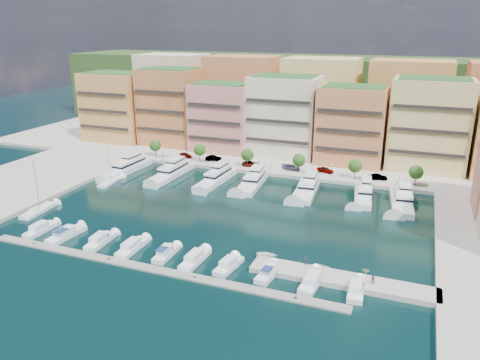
# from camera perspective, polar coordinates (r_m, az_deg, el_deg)

# --- Properties ---
(ground) EXTENTS (400.00, 400.00, 0.00)m
(ground) POSITION_cam_1_polar(r_m,az_deg,el_deg) (110.31, -1.31, -4.00)
(ground) COLOR black
(ground) RESTS_ON ground
(north_quay) EXTENTS (220.00, 64.00, 2.00)m
(north_quay) POSITION_cam_1_polar(r_m,az_deg,el_deg) (166.35, 6.93, 3.64)
(north_quay) COLOR #9E998E
(north_quay) RESTS_ON ground
(west_quay) EXTENTS (34.00, 76.00, 2.00)m
(west_quay) POSITION_cam_1_polar(r_m,az_deg,el_deg) (139.49, -26.94, -1.20)
(west_quay) COLOR #9E998E
(west_quay) RESTS_ON ground
(hillside) EXTENTS (240.00, 40.00, 58.00)m
(hillside) POSITION_cam_1_polar(r_m,az_deg,el_deg) (212.03, 10.25, 6.68)
(hillside) COLOR #273E19
(hillside) RESTS_ON ground
(south_pontoon) EXTENTS (72.00, 2.20, 0.35)m
(south_pontoon) POSITION_cam_1_polar(r_m,az_deg,el_deg) (87.58, -10.87, -10.65)
(south_pontoon) COLOR gray
(south_pontoon) RESTS_ON ground
(finger_pier) EXTENTS (32.00, 5.00, 2.00)m
(finger_pier) POSITION_cam_1_polar(r_m,az_deg,el_deg) (83.96, 12.26, -12.11)
(finger_pier) COLOR #9E998E
(finger_pier) RESTS_ON ground
(apartment_0) EXTENTS (22.00, 16.50, 24.80)m
(apartment_0) POSITION_cam_1_polar(r_m,az_deg,el_deg) (180.80, -14.86, 8.66)
(apartment_0) COLOR tan
(apartment_0) RESTS_ON north_quay
(apartment_1) EXTENTS (20.00, 16.50, 26.80)m
(apartment_1) POSITION_cam_1_polar(r_m,az_deg,el_deg) (170.46, -8.40, 8.85)
(apartment_1) COLOR #C57241
(apartment_1) RESTS_ON north_quay
(apartment_2) EXTENTS (20.00, 15.50, 22.80)m
(apartment_2) POSITION_cam_1_polar(r_m,az_deg,el_deg) (159.78, -2.09, 7.67)
(apartment_2) COLOR tan
(apartment_2) RESTS_ON north_quay
(apartment_3) EXTENTS (22.00, 16.50, 25.80)m
(apartment_3) POSITION_cam_1_polar(r_m,az_deg,el_deg) (154.41, 5.45, 7.79)
(apartment_3) COLOR beige
(apartment_3) RESTS_ON north_quay
(apartment_4) EXTENTS (20.00, 15.50, 23.80)m
(apartment_4) POSITION_cam_1_polar(r_m,az_deg,el_deg) (148.26, 13.46, 6.53)
(apartment_4) COLOR #C9774B
(apartment_4) RESTS_ON north_quay
(apartment_5) EXTENTS (22.00, 16.50, 26.80)m
(apartment_5) POSITION_cam_1_polar(r_m,az_deg,el_deg) (148.68, 22.06, 6.32)
(apartment_5) COLOR #D1BD6F
(apartment_5) RESTS_ON north_quay
(backblock_0) EXTENTS (26.00, 18.00, 30.00)m
(backblock_0) POSITION_cam_1_polar(r_m,az_deg,el_deg) (194.51, -8.07, 10.54)
(backblock_0) COLOR beige
(backblock_0) RESTS_ON north_quay
(backblock_1) EXTENTS (26.00, 18.00, 30.00)m
(backblock_1) POSITION_cam_1_polar(r_m,az_deg,el_deg) (181.85, 0.35, 10.18)
(backblock_1) COLOR #C9774B
(backblock_1) RESTS_ON north_quay
(backblock_2) EXTENTS (26.00, 18.00, 30.00)m
(backblock_2) POSITION_cam_1_polar(r_m,az_deg,el_deg) (173.51, 9.77, 9.52)
(backblock_2) COLOR #D1BD6F
(backblock_2) RESTS_ON north_quay
(backblock_3) EXTENTS (26.00, 18.00, 30.00)m
(backblock_3) POSITION_cam_1_polar(r_m,az_deg,el_deg) (170.12, 19.80, 8.53)
(backblock_3) COLOR tan
(backblock_3) RESTS_ON north_quay
(tree_0) EXTENTS (3.80, 3.80, 5.65)m
(tree_0) POSITION_cam_1_polar(r_m,az_deg,el_deg) (154.82, -10.30, 4.17)
(tree_0) COLOR #473323
(tree_0) RESTS_ON north_quay
(tree_1) EXTENTS (3.80, 3.80, 5.65)m
(tree_1) POSITION_cam_1_polar(r_m,az_deg,el_deg) (147.25, -4.96, 3.67)
(tree_1) COLOR #473323
(tree_1) RESTS_ON north_quay
(tree_2) EXTENTS (3.80, 3.80, 5.65)m
(tree_2) POSITION_cam_1_polar(r_m,az_deg,el_deg) (141.10, 0.90, 3.08)
(tree_2) COLOR #473323
(tree_2) RESTS_ON north_quay
(tree_3) EXTENTS (3.80, 3.80, 5.65)m
(tree_3) POSITION_cam_1_polar(r_m,az_deg,el_deg) (136.56, 7.20, 2.41)
(tree_3) COLOR #473323
(tree_3) RESTS_ON north_quay
(tree_4) EXTENTS (3.80, 3.80, 5.65)m
(tree_4) POSITION_cam_1_polar(r_m,az_deg,el_deg) (133.79, 13.85, 1.67)
(tree_4) COLOR #473323
(tree_4) RESTS_ON north_quay
(tree_5) EXTENTS (3.80, 3.80, 5.65)m
(tree_5) POSITION_cam_1_polar(r_m,az_deg,el_deg) (132.90, 20.68, 0.89)
(tree_5) COLOR #473323
(tree_5) RESTS_ON north_quay
(lamppost_0) EXTENTS (0.30, 0.30, 4.20)m
(lamppost_0) POSITION_cam_1_polar(r_m,az_deg,el_deg) (151.12, -9.43, 3.51)
(lamppost_0) COLOR black
(lamppost_0) RESTS_ON north_quay
(lamppost_1) EXTENTS (0.30, 0.30, 4.20)m
(lamppost_1) POSITION_cam_1_polar(r_m,az_deg,el_deg) (142.99, -3.19, 2.88)
(lamppost_1) COLOR black
(lamppost_1) RESTS_ON north_quay
(lamppost_2) EXTENTS (0.30, 0.30, 4.20)m
(lamppost_2) POSITION_cam_1_polar(r_m,az_deg,el_deg) (136.76, 3.70, 2.14)
(lamppost_2) COLOR black
(lamppost_2) RESTS_ON north_quay
(lamppost_3) EXTENTS (0.30, 0.30, 4.20)m
(lamppost_3) POSITION_cam_1_polar(r_m,az_deg,el_deg) (132.69, 11.12, 1.32)
(lamppost_3) COLOR black
(lamppost_3) RESTS_ON north_quay
(lamppost_4) EXTENTS (0.30, 0.30, 4.20)m
(lamppost_4) POSITION_cam_1_polar(r_m,az_deg,el_deg) (131.00, 18.87, 0.43)
(lamppost_4) COLOR black
(lamppost_4) RESTS_ON north_quay
(yacht_0) EXTENTS (5.34, 21.92, 7.30)m
(yacht_0) POSITION_cam_1_polar(r_m,az_deg,el_deg) (144.76, -13.58, 1.50)
(yacht_0) COLOR white
(yacht_0) RESTS_ON ground
(yacht_1) EXTENTS (5.50, 20.29, 7.30)m
(yacht_1) POSITION_cam_1_polar(r_m,az_deg,el_deg) (137.70, -8.36, 0.91)
(yacht_1) COLOR white
(yacht_1) RESTS_ON ground
(yacht_2) EXTENTS (5.17, 20.03, 7.30)m
(yacht_2) POSITION_cam_1_polar(r_m,az_deg,el_deg) (131.55, -2.85, 0.30)
(yacht_2) COLOR white
(yacht_2) RESTS_ON ground
(yacht_3) EXTENTS (6.41, 18.55, 7.30)m
(yacht_3) POSITION_cam_1_polar(r_m,az_deg,el_deg) (128.48, 1.57, -0.13)
(yacht_3) COLOR white
(yacht_3) RESTS_ON ground
(yacht_4) EXTENTS (6.53, 18.88, 7.30)m
(yacht_4) POSITION_cam_1_polar(r_m,az_deg,el_deg) (124.32, 8.16, -1.02)
(yacht_4) COLOR white
(yacht_4) RESTS_ON ground
(yacht_5) EXTENTS (6.17, 16.79, 7.30)m
(yacht_5) POSITION_cam_1_polar(r_m,az_deg,el_deg) (123.07, 14.78, -1.60)
(yacht_5) COLOR white
(yacht_5) RESTS_ON ground
(yacht_6) EXTENTS (6.93, 19.08, 7.30)m
(yacht_6) POSITION_cam_1_polar(r_m,az_deg,el_deg) (121.59, 19.09, -2.27)
(yacht_6) COLOR white
(yacht_6) RESTS_ON ground
(cruiser_0) EXTENTS (2.55, 8.25, 2.55)m
(cruiser_0) POSITION_cam_1_polar(r_m,az_deg,el_deg) (108.86, -23.14, -5.58)
(cruiser_0) COLOR white
(cruiser_0) RESTS_ON ground
(cruiser_1) EXTENTS (3.58, 9.38, 2.66)m
(cruiser_1) POSITION_cam_1_polar(r_m,az_deg,el_deg) (104.40, -20.45, -6.24)
(cruiser_1) COLOR white
(cruiser_1) RESTS_ON ground
(cruiser_2) EXTENTS (3.25, 8.31, 2.55)m
(cruiser_2) POSITION_cam_1_polar(r_m,az_deg,el_deg) (99.23, -16.67, -7.15)
(cruiser_2) COLOR white
(cruiser_2) RESTS_ON ground
(cruiser_3) EXTENTS (2.80, 8.68, 2.55)m
(cruiser_3) POSITION_cam_1_polar(r_m,az_deg,el_deg) (95.03, -13.00, -8.00)
(cruiser_3) COLOR white
(cruiser_3) RESTS_ON ground
(cruiser_4) EXTENTS (2.61, 7.39, 2.66)m
(cruiser_4) POSITION_cam_1_polar(r_m,az_deg,el_deg) (91.29, -9.02, -8.86)
(cruiser_4) COLOR white
(cruiser_4) RESTS_ON ground
(cruiser_5) EXTENTS (2.81, 8.85, 2.55)m
(cruiser_5) POSITION_cam_1_polar(r_m,az_deg,el_deg) (88.61, -5.51, -9.61)
(cruiser_5) COLOR white
(cruiser_5) RESTS_ON ground
(cruiser_6) EXTENTS (3.43, 7.69, 2.55)m
(cruiser_6) POSITION_cam_1_polar(r_m,az_deg,el_deg) (86.09, -1.41, -10.42)
(cruiser_6) COLOR white
(cruiser_6) RESTS_ON ground
(cruiser_7) EXTENTS (3.18, 7.38, 2.66)m
(cruiser_7) POSITION_cam_1_polar(r_m,az_deg,el_deg) (83.78, 3.46, -11.30)
(cruiser_7) COLOR white
(cruiser_7) RESTS_ON ground
(cruiser_8) EXTENTS (3.17, 8.26, 2.55)m
(cruiser_8) POSITION_cam_1_polar(r_m,az_deg,el_deg) (82.12, 8.74, -12.18)
(cruiser_8) COLOR white
(cruiser_8) RESTS_ON ground
(cruiser_9) EXTENTS (3.02, 7.38, 2.55)m
(cruiser_9) POSITION_cam_1_polar(r_m,az_deg,el_deg) (81.20, 13.96, -12.94)
(cruiser_9) COLOR white
(cruiser_9) RESTS_ON ground
(sailboat_2) EXTENTS (4.00, 9.65, 13.20)m
(sailboat_2) POSITION_cam_1_polar(r_m,az_deg,el_deg) (135.27, -15.60, -0.26)
(sailboat_2) COLOR white
(sailboat_2) RESTS_ON ground
(sailboat_0) EXTENTS (3.78, 10.45, 13.20)m
(sailboat_0) POSITION_cam_1_polar(r_m,az_deg,el_deg) (120.27, -23.38, -3.49)
(sailboat_0) COLOR white
(sailboat_0) RESTS_ON ground
(tender_3) EXTENTS (1.51, 1.31, 0.77)m
(tender_3) POSITION_cam_1_polar(r_m,az_deg,el_deg) (87.99, 15.10, -10.55)
(tender_3) COLOR beige
(tender_3) RESTS_ON ground
(tender_2) EXTENTS (4.65, 3.79, 0.84)m
(tender_2) POSITION_cam_1_polar(r_m,az_deg,el_deg) (86.83, 10.13, -10.55)
(tender_2) COLOR silver
(tender_2) RESTS_ON ground
(tender_0) EXTENTS (4.65, 3.76, 0.85)m
(tender_0) POSITION_cam_1_polar(r_m,az_deg,el_deg) (90.18, 3.27, -9.11)
(tender_0) COLOR white
(tender_0) RESTS_ON ground
(car_0) EXTENTS (4.90, 3.19, 1.55)m
(car_0) POSITION_cam_1_polar(r_m,az_deg,el_deg) (153.29, -6.64, 3.05)
(car_0) COLOR gray
(car_0) RESTS_ON north_quay
(car_1) EXTENTS (5.39, 2.65, 1.70)m
(car_1) POSITION_cam_1_polar(r_m,az_deg,el_deg) (148.50, -3.24, 2.68)
(car_1) COLOR gray
(car_1) RESTS_ON north_quay
(car_2) EXTENTS (5.88, 3.35, 1.54)m
(car_2) POSITION_cam_1_polar(r_m,az_deg,el_deg) (142.59, 1.38, 2.00)
(car_2) COLOR gray
(car_2) RESTS_ON north_quay
(car_3) EXTENTS (5.68, 2.73, 1.60)m
(car_3) POSITION_cam_1_polar(r_m,az_deg,el_deg) (139.89, 6.25, 1.58)
(car_3) COLOR gray
(car_3) RESTS_ON north_quay
(car_4) EXTENTS (5.28, 2.95, 1.70)m
(car_4) POSITION_cam_1_polar(r_m,az_deg,el_deg) (138.53, 10.34, 1.24)
(car_4) COLOR gray
(car_4) RESTS_ON north_quay
(car_5) EXTENTS (5.14, 2.80, 1.61)m
(car_5) POSITION_cam_1_polar(r_m,az_deg,el_deg) (135.51, 16.50, 0.35)
(car_5) COLOR gray
(car_5) RESTS_ON north_quay
(person_0) EXTENTS (0.73, 0.76, 1.76)m
(person_0) POSITION_cam_1_polar(r_m,az_deg,el_deg) (85.79, 8.00, -9.70)
(person_0) COLOR #27264D
(person_0) RESTS_ON finger_pier
(person_1) EXTENTS (0.77, 0.60, 1.57)m
(person_1) POSITION_cam_1_polar(r_m,az_deg,el_deg) (82.61, 15.87, -11.53)
(person_1) COLOR #4B312D
(person_1) RESTS_ON finger_pier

